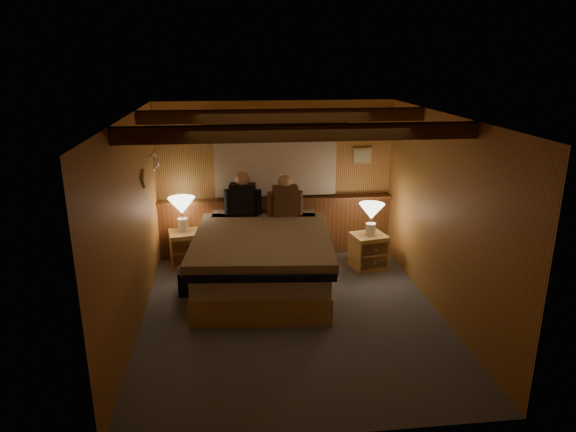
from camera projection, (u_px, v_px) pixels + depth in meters
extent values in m
plane|color=#4F555E|center=(292.00, 315.00, 6.27)|extent=(4.20, 4.20, 0.00)
plane|color=tan|center=(292.00, 116.00, 5.55)|extent=(4.20, 4.20, 0.00)
plane|color=#C19645|center=(275.00, 180.00, 7.90)|extent=(3.60, 0.00, 3.60)
plane|color=#C19645|center=(132.00, 228.00, 5.71)|extent=(0.00, 4.20, 4.20)
plane|color=#C19645|center=(442.00, 216.00, 6.11)|extent=(0.00, 4.20, 4.20)
plane|color=#C19645|center=(326.00, 306.00, 3.92)|extent=(3.60, 0.00, 3.60)
cube|color=brown|center=(276.00, 227.00, 8.07)|extent=(3.60, 0.12, 0.90)
cube|color=brown|center=(276.00, 199.00, 7.87)|extent=(3.60, 0.22, 0.04)
cylinder|color=#4D3013|center=(275.00, 125.00, 7.57)|extent=(2.10, 0.05, 0.05)
sphere|color=#4D3013|center=(204.00, 126.00, 7.45)|extent=(0.08, 0.08, 0.08)
sphere|color=#4D3013|center=(345.00, 124.00, 7.69)|extent=(0.08, 0.08, 0.08)
cube|color=white|center=(276.00, 162.00, 7.74)|extent=(1.85, 0.08, 1.05)
cube|color=#4D3013|center=(300.00, 133.00, 5.01)|extent=(3.60, 0.15, 0.16)
cube|color=#4D3013|center=(284.00, 116.00, 6.43)|extent=(3.60, 0.15, 0.16)
cylinder|color=silver|center=(153.00, 153.00, 7.07)|extent=(0.03, 0.55, 0.03)
torus|color=silver|center=(154.00, 163.00, 6.97)|extent=(0.01, 0.21, 0.21)
torus|color=silver|center=(157.00, 160.00, 7.19)|extent=(0.01, 0.21, 0.21)
cube|color=tan|center=(362.00, 156.00, 7.92)|extent=(0.30, 0.03, 0.25)
cube|color=beige|center=(362.00, 156.00, 7.91)|extent=(0.24, 0.01, 0.19)
cube|color=tan|center=(263.00, 275.00, 7.00)|extent=(1.88, 2.38, 0.34)
cube|color=silver|center=(263.00, 254.00, 6.91)|extent=(1.84, 2.34, 0.27)
cube|color=black|center=(262.00, 250.00, 6.59)|extent=(1.90, 1.94, 0.09)
cube|color=tan|center=(262.00, 241.00, 6.71)|extent=(1.96, 2.17, 0.13)
cube|color=silver|center=(235.00, 219.00, 7.67)|extent=(0.70, 0.44, 0.18)
cube|color=silver|center=(292.00, 219.00, 7.69)|extent=(0.70, 0.44, 0.18)
cube|color=tan|center=(186.00, 248.00, 7.71)|extent=(0.54, 0.51, 0.53)
cube|color=brown|center=(187.00, 246.00, 7.49)|extent=(0.43, 0.09, 0.18)
cube|color=brown|center=(188.00, 260.00, 7.55)|extent=(0.43, 0.09, 0.18)
cylinder|color=silver|center=(187.00, 246.00, 7.49)|extent=(0.03, 0.03, 0.03)
cylinder|color=silver|center=(188.00, 260.00, 7.55)|extent=(0.03, 0.03, 0.03)
cube|color=tan|center=(368.00, 251.00, 7.61)|extent=(0.55, 0.51, 0.52)
cube|color=brown|center=(375.00, 249.00, 7.39)|extent=(0.42, 0.11, 0.18)
cube|color=brown|center=(374.00, 262.00, 7.46)|extent=(0.42, 0.11, 0.18)
cylinder|color=silver|center=(375.00, 249.00, 7.39)|extent=(0.04, 0.04, 0.03)
cylinder|color=silver|center=(374.00, 262.00, 7.46)|extent=(0.04, 0.04, 0.03)
cylinder|color=white|center=(183.00, 225.00, 7.63)|extent=(0.15, 0.15, 0.20)
cylinder|color=silver|center=(182.00, 216.00, 7.59)|extent=(0.03, 0.03, 0.11)
cone|color=#FFF3C6|center=(182.00, 206.00, 7.54)|extent=(0.40, 0.40, 0.24)
cylinder|color=white|center=(371.00, 229.00, 7.47)|extent=(0.14, 0.14, 0.18)
cylinder|color=silver|center=(371.00, 221.00, 7.43)|extent=(0.02, 0.02, 0.10)
cone|color=#FFF3C6|center=(372.00, 211.00, 7.38)|extent=(0.37, 0.37, 0.23)
cube|color=black|center=(243.00, 200.00, 7.54)|extent=(0.40, 0.26, 0.49)
cylinder|color=black|center=(228.00, 203.00, 7.56)|extent=(0.12, 0.12, 0.39)
cylinder|color=black|center=(258.00, 203.00, 7.55)|extent=(0.12, 0.12, 0.39)
sphere|color=tan|center=(242.00, 179.00, 7.45)|extent=(0.22, 0.22, 0.22)
cube|color=#492F1D|center=(285.00, 202.00, 7.50)|extent=(0.36, 0.22, 0.47)
cylinder|color=#492F1D|center=(271.00, 205.00, 7.49)|extent=(0.11, 0.11, 0.38)
cylinder|color=#492F1D|center=(299.00, 204.00, 7.54)|extent=(0.11, 0.11, 0.38)
sphere|color=tan|center=(285.00, 182.00, 7.41)|extent=(0.21, 0.21, 0.21)
cube|color=black|center=(199.00, 280.00, 6.86)|extent=(0.57, 0.37, 0.32)
cylinder|color=black|center=(198.00, 267.00, 6.80)|extent=(0.11, 0.33, 0.09)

